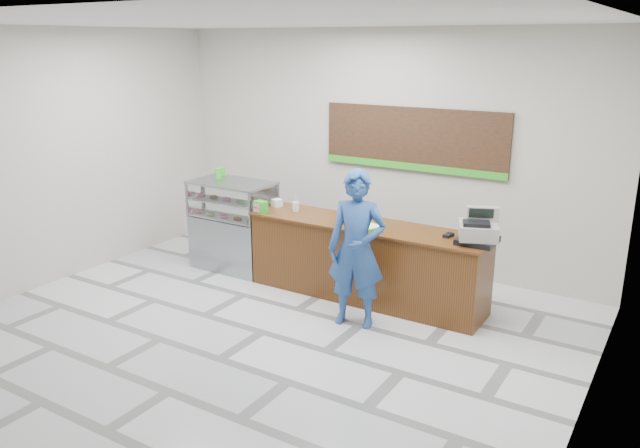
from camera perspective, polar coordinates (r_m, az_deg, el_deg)
The scene contains 16 objects.
floor at distance 7.50m, azimuth -5.32°, elevation -9.81°, with size 7.00×7.00×0.00m, color silver.
back_wall at distance 9.42m, azimuth 5.48°, elevation 6.84°, with size 7.00×7.00×0.00m, color beige.
ceiling at distance 6.73m, azimuth -6.14°, elevation 17.98°, with size 7.00×7.00×0.00m, color silver.
sales_counter at distance 8.23m, azimuth 4.18°, elevation -3.42°, with size 3.26×0.76×1.03m.
display_case at distance 9.36m, azimuth -7.92°, elevation -0.06°, with size 1.22×0.72×1.33m.
menu_board at distance 9.13m, azimuth 8.52°, elevation 7.59°, with size 2.80×0.06×0.90m.
cash_register at distance 7.49m, azimuth 14.29°, elevation -0.56°, with size 0.57×0.58×0.41m.
card_terminal at distance 7.68m, azimuth 11.66°, elevation -1.01°, with size 0.08×0.16×0.04m, color black.
serving_tray at distance 7.97m, azimuth 4.27°, elevation -0.14°, with size 0.48×0.42×0.02m.
napkin_box at distance 8.91m, azimuth -3.97°, elevation 1.94°, with size 0.12×0.12×0.11m, color white.
straw_cup at distance 8.64m, azimuth -2.24°, elevation 1.60°, with size 0.09×0.09×0.13m, color silver.
promo_box at distance 8.61m, azimuth -5.46°, elevation 1.58°, with size 0.18×0.12×0.16m, color green.
donut_decal at distance 8.05m, azimuth 4.21°, elevation -0.03°, with size 0.17×0.17×0.00m, color pink.
green_cup_left at distance 9.63m, azimuth -8.91°, elevation 4.78°, with size 0.08×0.08×0.13m, color green.
green_cup_right at distance 9.45m, azimuth -9.27°, elevation 4.59°, with size 0.10×0.10×0.15m, color green.
customer at distance 7.35m, azimuth 3.37°, elevation -2.30°, with size 0.69×0.45×1.90m, color #24498B.
Camera 1 is at (4.10, -5.33, 3.31)m, focal length 35.00 mm.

